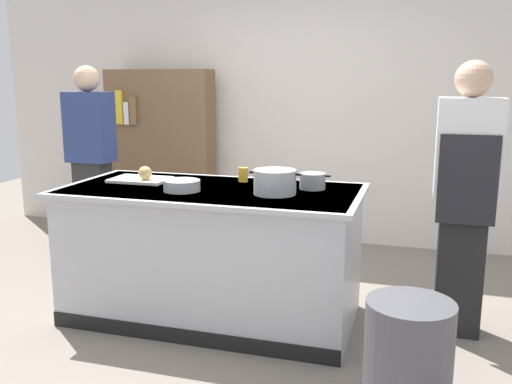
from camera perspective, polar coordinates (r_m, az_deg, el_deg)
ground_plane at (r=3.97m, az=-4.39°, el=-12.46°), size 10.00×10.00×0.00m
back_wall at (r=5.64m, az=3.15°, el=10.38°), size 6.40×0.12×3.00m
counter_island at (r=3.80m, az=-4.50°, el=-6.05°), size 1.98×0.98×0.90m
cutting_board at (r=4.03m, az=-11.72°, el=1.25°), size 0.40×0.28×0.02m
onion at (r=3.95m, az=-11.27°, el=1.92°), size 0.10×0.10×0.10m
stock_pot at (r=3.49m, az=1.93°, el=1.04°), size 0.33×0.27×0.15m
sauce_pan at (r=3.68m, az=5.78°, el=1.13°), size 0.24×0.17×0.10m
mixing_bowl at (r=3.62m, az=-7.58°, el=0.66°), size 0.24×0.24×0.07m
juice_cup at (r=3.91m, az=-1.32°, el=1.78°), size 0.07×0.07×0.10m
trash_bin at (r=2.90m, az=15.25°, el=-16.05°), size 0.43×0.43×0.57m
person_chef at (r=3.67m, az=20.58°, el=-0.18°), size 0.38×0.25×1.72m
person_guest at (r=5.08m, az=-16.46°, el=3.14°), size 0.38×0.24×1.72m
bookshelf at (r=5.83m, az=-9.66°, el=3.88°), size 1.10×0.31×1.70m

